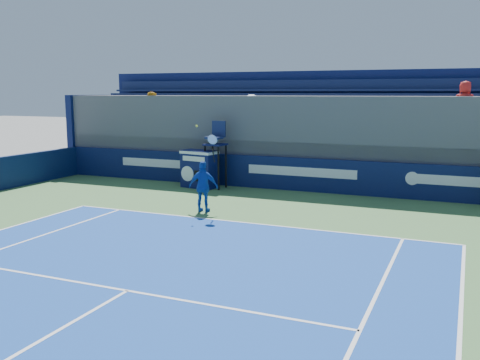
% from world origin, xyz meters
% --- Properties ---
extents(back_hoarding, '(20.40, 0.21, 1.20)m').
position_xyz_m(back_hoarding, '(0.00, 17.10, 0.60)').
color(back_hoarding, '#0B1440').
rests_on(back_hoarding, ground).
extents(match_clock, '(1.42, 0.92, 1.40)m').
position_xyz_m(match_clock, '(-3.69, 16.29, 0.74)').
color(match_clock, '#0E1346').
rests_on(match_clock, ground).
extents(umpire_chair, '(0.75, 0.75, 2.48)m').
position_xyz_m(umpire_chair, '(-3.07, 16.42, 1.53)').
color(umpire_chair, black).
rests_on(umpire_chair, ground).
extents(tennis_player, '(0.97, 0.48, 2.57)m').
position_xyz_m(tennis_player, '(-1.65, 12.64, 0.78)').
color(tennis_player, '#1546AB').
rests_on(tennis_player, apron).
extents(stadium_seating, '(21.00, 4.05, 4.40)m').
position_xyz_m(stadium_seating, '(-0.01, 19.15, 1.83)').
color(stadium_seating, '#57585D').
rests_on(stadium_seating, ground).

